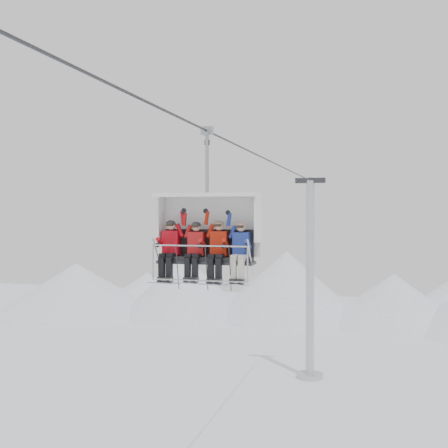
% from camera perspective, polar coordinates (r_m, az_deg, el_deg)
% --- Properties ---
extents(ridgeline, '(72.00, 21.00, 7.00)m').
position_cam_1_polar(ridgeline, '(58.72, 9.41, -6.98)').
color(ridgeline, white).
rests_on(ridgeline, ground).
extents(lift_tower_right, '(2.00, 1.80, 13.48)m').
position_cam_1_polar(lift_tower_right, '(38.41, 8.73, -6.88)').
color(lift_tower_right, '#B4B7BC').
rests_on(lift_tower_right, ground).
extents(haul_cable, '(0.06, 50.00, 0.06)m').
position_cam_1_polar(haul_cable, '(16.50, 0.00, 8.63)').
color(haul_cable, '#2E2E33').
rests_on(haul_cable, lift_tower_left).
extents(chairlift_carrier, '(2.73, 1.17, 3.98)m').
position_cam_1_polar(chairlift_carrier, '(14.87, -1.57, -0.40)').
color(chairlift_carrier, black).
rests_on(chairlift_carrier, haul_cable).
extents(skier_far_left, '(0.44, 1.69, 1.73)m').
position_cam_1_polar(skier_far_left, '(14.92, -5.51, -2.37)').
color(skier_far_left, '#B10914').
rests_on(skier_far_left, chairlift_carrier).
extents(skier_center_left, '(0.42, 1.69, 1.67)m').
position_cam_1_polar(skier_center_left, '(14.68, -2.94, -2.49)').
color(skier_center_left, '#B21717').
rests_on(skier_center_left, chairlift_carrier).
extents(skier_center_right, '(0.44, 1.69, 1.71)m').
position_cam_1_polar(skier_center_right, '(14.50, -0.60, -2.48)').
color(skier_center_right, '#AD1D0A').
rests_on(skier_center_right, chairlift_carrier).
extents(skier_far_right, '(0.42, 1.69, 1.66)m').
position_cam_1_polar(skier_far_right, '(14.35, 1.67, -2.58)').
color(skier_far_right, navy).
rests_on(skier_far_right, chairlift_carrier).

